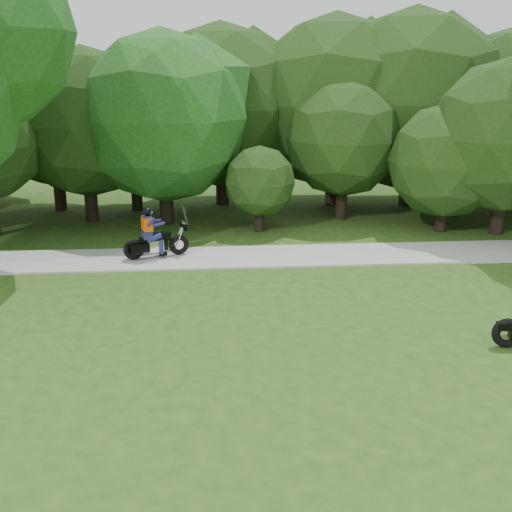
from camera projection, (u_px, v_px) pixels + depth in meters
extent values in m
plane|color=#274C15|center=(387.00, 385.00, 11.21)|extent=(100.00, 100.00, 0.00)
cube|color=#ABABA6|center=(312.00, 255.00, 18.85)|extent=(60.00, 2.20, 0.06)
cylinder|color=black|center=(137.00, 190.00, 24.80)|extent=(0.42, 0.42, 1.57)
sphere|color=#1A3A11|center=(133.00, 132.00, 24.17)|extent=(4.42, 4.42, 4.42)
cylinder|color=black|center=(91.00, 196.00, 22.97)|extent=(0.46, 0.46, 1.80)
sphere|color=#1A3A11|center=(85.00, 123.00, 22.24)|extent=(5.21, 5.21, 5.21)
cylinder|color=black|center=(222.00, 182.00, 25.79)|extent=(0.52, 0.52, 1.80)
sphere|color=#1A3A11|center=(221.00, 106.00, 24.95)|extent=(6.38, 6.38, 6.38)
cylinder|color=black|center=(260.00, 218.00, 21.64)|extent=(0.32, 0.32, 0.92)
sphere|color=#1A3A11|center=(260.00, 182.00, 21.29)|extent=(2.39, 2.39, 2.39)
cylinder|color=black|center=(441.00, 215.00, 21.61)|extent=(0.39, 0.39, 1.12)
sphere|color=#1A3A11|center=(446.00, 162.00, 21.10)|extent=(3.82, 3.82, 3.82)
cylinder|color=black|center=(511.00, 182.00, 25.80)|extent=(0.51, 0.51, 1.80)
cylinder|color=black|center=(59.00, 187.00, 24.73)|extent=(0.45, 0.45, 1.80)
sphere|color=#1A3A11|center=(54.00, 120.00, 24.01)|extent=(5.04, 5.04, 5.04)
cylinder|color=black|center=(332.00, 182.00, 25.84)|extent=(0.54, 0.54, 1.80)
sphere|color=#1A3A11|center=(335.00, 103.00, 24.96)|extent=(6.80, 6.80, 6.80)
cylinder|color=black|center=(166.00, 198.00, 22.58)|extent=(0.49, 0.49, 1.80)
sphere|color=#214D16|center=(163.00, 117.00, 21.78)|extent=(5.88, 5.88, 5.88)
cylinder|color=black|center=(498.00, 211.00, 21.18)|extent=(0.45, 0.45, 1.59)
sphere|color=#1A3A11|center=(506.00, 137.00, 20.49)|extent=(4.98, 4.98, 4.98)
cylinder|color=black|center=(341.00, 198.00, 23.30)|extent=(0.41, 0.41, 1.56)
sphere|color=#1A3A11|center=(344.00, 139.00, 22.70)|extent=(4.16, 4.16, 4.16)
cylinder|color=black|center=(407.00, 183.00, 25.62)|extent=(0.55, 0.55, 1.80)
sphere|color=#1A3A11|center=(412.00, 101.00, 24.72)|extent=(7.05, 7.05, 7.05)
torus|color=black|center=(507.00, 333.00, 12.65)|extent=(0.63, 0.23, 0.61)
torus|color=black|center=(134.00, 250.00, 18.23)|extent=(0.62, 0.35, 0.60)
torus|color=black|center=(179.00, 245.00, 18.74)|extent=(0.62, 0.35, 0.60)
cube|color=black|center=(151.00, 246.00, 18.41)|extent=(0.97, 0.50, 0.27)
cube|color=silver|center=(156.00, 246.00, 18.46)|extent=(0.48, 0.41, 0.34)
cube|color=black|center=(163.00, 236.00, 18.47)|extent=(0.51, 0.39, 0.22)
cube|color=black|center=(147.00, 239.00, 18.31)|extent=(0.51, 0.40, 0.09)
cylinder|color=silver|center=(180.00, 235.00, 18.66)|extent=(0.34, 0.14, 0.77)
cylinder|color=silver|center=(184.00, 222.00, 18.61)|extent=(0.20, 0.53, 0.03)
cube|color=black|center=(137.00, 250.00, 18.07)|extent=(0.37, 0.21, 0.29)
cube|color=black|center=(134.00, 246.00, 18.40)|extent=(0.37, 0.21, 0.29)
cube|color=navy|center=(147.00, 235.00, 18.27)|extent=(0.35, 0.39, 0.21)
cube|color=navy|center=(147.00, 224.00, 18.19)|extent=(0.33, 0.41, 0.48)
cube|color=#E95404|center=(147.00, 224.00, 18.19)|extent=(0.36, 0.45, 0.38)
sphere|color=black|center=(147.00, 212.00, 18.10)|extent=(0.24, 0.24, 0.24)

